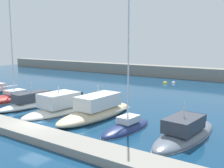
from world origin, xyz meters
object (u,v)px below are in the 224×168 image
(sailboat_red_second, at_px, (12,97))
(mooring_buoy_yellow, at_px, (165,84))
(motorboat_slate_seventh, at_px, (185,133))
(motorboat_white_third, at_px, (34,102))
(motorboat_sand_fifth, at_px, (97,110))
(mooring_buoy_white, at_px, (174,83))
(motorboat_ivory_fourth, at_px, (62,107))
(sailboat_navy_sixth, at_px, (126,127))

(sailboat_red_second, distance_m, mooring_buoy_yellow, 26.52)
(sailboat_red_second, bearing_deg, motorboat_slate_seventh, -86.53)
(motorboat_white_third, relative_size, mooring_buoy_yellow, 11.69)
(motorboat_sand_fifth, height_order, mooring_buoy_yellow, motorboat_sand_fifth)
(motorboat_slate_seventh, xyz_separation_m, mooring_buoy_white, (-11.44, 26.18, -0.36))
(motorboat_ivory_fourth, xyz_separation_m, mooring_buoy_yellow, (1.20, 24.75, -0.48))
(sailboat_navy_sixth, bearing_deg, motorboat_ivory_fourth, 85.72)
(sailboat_red_second, height_order, motorboat_ivory_fourth, sailboat_red_second)
(motorboat_sand_fifth, height_order, motorboat_slate_seventh, motorboat_sand_fifth)
(mooring_buoy_white, bearing_deg, motorboat_white_third, -104.54)
(motorboat_white_third, height_order, mooring_buoy_white, motorboat_white_third)
(motorboat_white_third, height_order, motorboat_sand_fifth, motorboat_sand_fifth)
(motorboat_white_third, relative_size, motorboat_slate_seventh, 1.02)
(motorboat_white_third, bearing_deg, sailboat_navy_sixth, -91.30)
(mooring_buoy_white, bearing_deg, mooring_buoy_yellow, -134.23)
(motorboat_white_third, distance_m, mooring_buoy_yellow, 25.45)
(sailboat_navy_sixth, distance_m, motorboat_slate_seventh, 4.86)
(motorboat_sand_fifth, distance_m, mooring_buoy_white, 25.58)
(motorboat_white_third, relative_size, motorboat_sand_fifth, 0.93)
(sailboat_red_second, distance_m, motorboat_ivory_fourth, 9.19)
(motorboat_ivory_fourth, relative_size, sailboat_navy_sixth, 0.83)
(sailboat_red_second, xyz_separation_m, motorboat_ivory_fourth, (9.18, -0.35, 0.09))
(motorboat_white_third, xyz_separation_m, motorboat_slate_seventh, (18.18, -0.19, -0.11))
(sailboat_red_second, xyz_separation_m, sailboat_navy_sixth, (18.22, -1.68, -0.15))
(motorboat_ivory_fourth, bearing_deg, sailboat_red_second, 93.49)
(sailboat_navy_sixth, xyz_separation_m, motorboat_slate_seventh, (4.74, 1.07, 0.11))
(mooring_buoy_yellow, relative_size, mooring_buoy_white, 1.16)
(motorboat_slate_seventh, relative_size, mooring_buoy_yellow, 11.46)
(motorboat_ivory_fourth, distance_m, motorboat_slate_seventh, 13.78)
(motorboat_slate_seventh, bearing_deg, mooring_buoy_yellow, 31.77)
(motorboat_white_third, height_order, motorboat_slate_seventh, motorboat_slate_seventh)
(sailboat_red_second, height_order, mooring_buoy_yellow, sailboat_red_second)
(motorboat_white_third, distance_m, motorboat_sand_fifth, 8.91)
(motorboat_ivory_fourth, xyz_separation_m, mooring_buoy_white, (2.34, 25.92, -0.48))
(motorboat_sand_fifth, bearing_deg, motorboat_slate_seventh, -92.32)
(mooring_buoy_yellow, bearing_deg, motorboat_slate_seventh, -63.32)
(motorboat_sand_fifth, bearing_deg, mooring_buoy_yellow, 9.67)
(motorboat_slate_seventh, bearing_deg, sailboat_navy_sixth, 107.84)
(mooring_buoy_white, bearing_deg, motorboat_slate_seventh, -66.40)
(sailboat_red_second, bearing_deg, sailboat_navy_sixth, -90.29)
(motorboat_ivory_fourth, distance_m, mooring_buoy_white, 26.03)
(mooring_buoy_yellow, bearing_deg, motorboat_white_third, -102.73)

